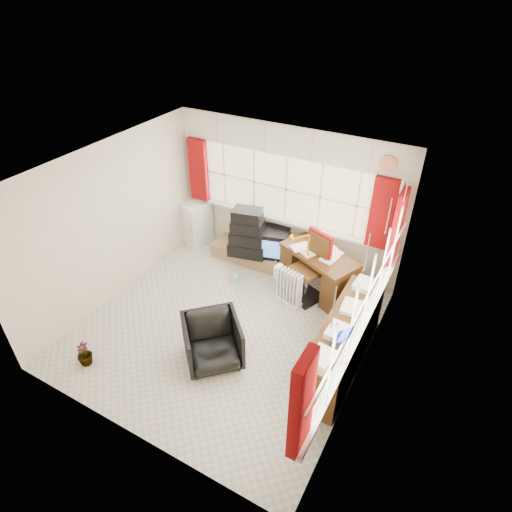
{
  "coord_description": "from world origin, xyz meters",
  "views": [
    {
      "loc": [
        2.65,
        -3.86,
        4.55
      ],
      "look_at": [
        0.22,
        0.55,
        1.05
      ],
      "focal_mm": 30.0,
      "sensor_mm": 36.0,
      "label": 1
    }
  ],
  "objects_px": {
    "radiator": "(289,291)",
    "office_chair": "(213,342)",
    "desk_lamp": "(309,241)",
    "crt_tv": "(274,242)",
    "task_chair": "(313,264)",
    "credenza": "(343,341)",
    "tv_bench": "(250,254)",
    "desk": "(318,270)",
    "mini_fridge": "(195,222)"
  },
  "relations": [
    {
      "from": "radiator",
      "to": "credenza",
      "type": "distance_m",
      "value": 1.36
    },
    {
      "from": "radiator",
      "to": "office_chair",
      "type": "bearing_deg",
      "value": -104.68
    },
    {
      "from": "desk",
      "to": "tv_bench",
      "type": "relative_size",
      "value": 1.01
    },
    {
      "from": "credenza",
      "to": "tv_bench",
      "type": "xyz_separation_m",
      "value": [
        -2.28,
        1.52,
        -0.27
      ]
    },
    {
      "from": "credenza",
      "to": "tv_bench",
      "type": "distance_m",
      "value": 2.75
    },
    {
      "from": "tv_bench",
      "to": "radiator",
      "type": "bearing_deg",
      "value": -34.2
    },
    {
      "from": "desk_lamp",
      "to": "radiator",
      "type": "bearing_deg",
      "value": -108.11
    },
    {
      "from": "desk_lamp",
      "to": "crt_tv",
      "type": "distance_m",
      "value": 1.09
    },
    {
      "from": "desk_lamp",
      "to": "office_chair",
      "type": "height_order",
      "value": "desk_lamp"
    },
    {
      "from": "desk",
      "to": "task_chair",
      "type": "bearing_deg",
      "value": -103.84
    },
    {
      "from": "mini_fridge",
      "to": "crt_tv",
      "type": "bearing_deg",
      "value": -0.66
    },
    {
      "from": "desk_lamp",
      "to": "radiator",
      "type": "height_order",
      "value": "desk_lamp"
    },
    {
      "from": "office_chair",
      "to": "desk_lamp",
      "type": "bearing_deg",
      "value": 30.42
    },
    {
      "from": "desk",
      "to": "crt_tv",
      "type": "bearing_deg",
      "value": 163.72
    },
    {
      "from": "task_chair",
      "to": "mini_fridge",
      "type": "relative_size",
      "value": 1.38
    },
    {
      "from": "crt_tv",
      "to": "tv_bench",
      "type": "bearing_deg",
      "value": -172.27
    },
    {
      "from": "office_chair",
      "to": "radiator",
      "type": "relative_size",
      "value": 1.16
    },
    {
      "from": "desk",
      "to": "office_chair",
      "type": "xyz_separation_m",
      "value": [
        -0.66,
        -2.11,
        -0.07
      ]
    },
    {
      "from": "task_chair",
      "to": "office_chair",
      "type": "distance_m",
      "value": 2.07
    },
    {
      "from": "mini_fridge",
      "to": "desk_lamp",
      "type": "bearing_deg",
      "value": -10.97
    },
    {
      "from": "desk",
      "to": "tv_bench",
      "type": "bearing_deg",
      "value": 171.14
    },
    {
      "from": "task_chair",
      "to": "desk",
      "type": "bearing_deg",
      "value": 76.16
    },
    {
      "from": "task_chair",
      "to": "office_chair",
      "type": "bearing_deg",
      "value": -107.56
    },
    {
      "from": "desk",
      "to": "credenza",
      "type": "xyz_separation_m",
      "value": [
        0.88,
        -1.3,
        -0.02
      ]
    },
    {
      "from": "office_chair",
      "to": "radiator",
      "type": "height_order",
      "value": "office_chair"
    },
    {
      "from": "task_chair",
      "to": "crt_tv",
      "type": "height_order",
      "value": "task_chair"
    },
    {
      "from": "desk",
      "to": "desk_lamp",
      "type": "bearing_deg",
      "value": -124.32
    },
    {
      "from": "office_chair",
      "to": "tv_bench",
      "type": "relative_size",
      "value": 0.54
    },
    {
      "from": "tv_bench",
      "to": "credenza",
      "type": "bearing_deg",
      "value": -33.7
    },
    {
      "from": "desk_lamp",
      "to": "tv_bench",
      "type": "height_order",
      "value": "desk_lamp"
    },
    {
      "from": "desk_lamp",
      "to": "task_chair",
      "type": "xyz_separation_m",
      "value": [
        0.09,
        0.04,
        -0.42
      ]
    },
    {
      "from": "task_chair",
      "to": "tv_bench",
      "type": "relative_size",
      "value": 0.82
    },
    {
      "from": "desk_lamp",
      "to": "office_chair",
      "type": "bearing_deg",
      "value": -105.35
    },
    {
      "from": "radiator",
      "to": "task_chair",
      "type": "bearing_deg",
      "value": 62.45
    },
    {
      "from": "radiator",
      "to": "mini_fridge",
      "type": "height_order",
      "value": "mini_fridge"
    },
    {
      "from": "tv_bench",
      "to": "desk",
      "type": "bearing_deg",
      "value": -8.86
    },
    {
      "from": "office_chair",
      "to": "crt_tv",
      "type": "bearing_deg",
      "value": 52.83
    },
    {
      "from": "office_chair",
      "to": "desk",
      "type": "bearing_deg",
      "value": 28.47
    },
    {
      "from": "desk",
      "to": "task_chair",
      "type": "distance_m",
      "value": 0.25
    },
    {
      "from": "radiator",
      "to": "tv_bench",
      "type": "distance_m",
      "value": 1.39
    },
    {
      "from": "task_chair",
      "to": "mini_fridge",
      "type": "bearing_deg",
      "value": 170.27
    },
    {
      "from": "tv_bench",
      "to": "mini_fridge",
      "type": "height_order",
      "value": "mini_fridge"
    },
    {
      "from": "desk_lamp",
      "to": "radiator",
      "type": "relative_size",
      "value": 0.67
    },
    {
      "from": "office_chair",
      "to": "crt_tv",
      "type": "distance_m",
      "value": 2.41
    },
    {
      "from": "credenza",
      "to": "desk",
      "type": "bearing_deg",
      "value": 124.16
    },
    {
      "from": "task_chair",
      "to": "mini_fridge",
      "type": "xyz_separation_m",
      "value": [
        -2.61,
        0.45,
        -0.19
      ]
    },
    {
      "from": "tv_bench",
      "to": "crt_tv",
      "type": "xyz_separation_m",
      "value": [
        0.44,
        0.06,
        0.36
      ]
    },
    {
      "from": "desk_lamp",
      "to": "crt_tv",
      "type": "height_order",
      "value": "desk_lamp"
    },
    {
      "from": "office_chair",
      "to": "task_chair",
      "type": "bearing_deg",
      "value": 28.21
    },
    {
      "from": "radiator",
      "to": "mini_fridge",
      "type": "distance_m",
      "value": 2.55
    }
  ]
}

